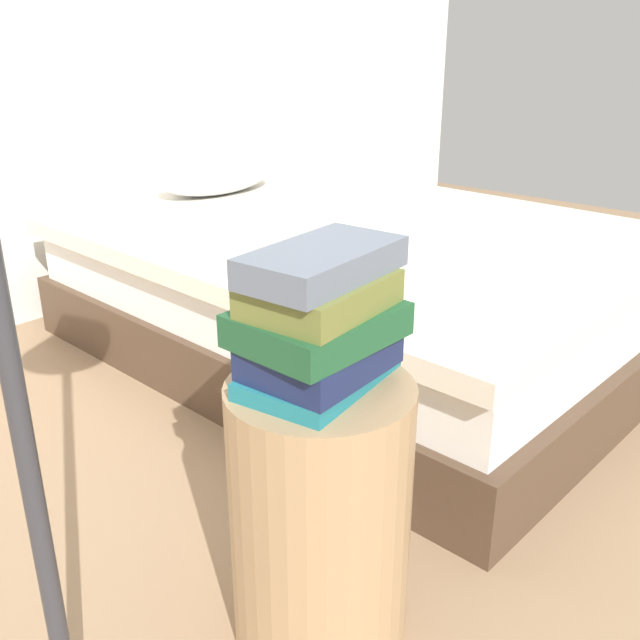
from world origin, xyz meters
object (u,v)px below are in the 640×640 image
object	(u,v)px
book_forest	(318,324)
book_navy	(319,356)
book_slate	(323,262)
bed	(358,285)
book_teal	(319,374)
book_olive	(320,293)
side_table	(320,516)

from	to	relation	value
book_forest	book_navy	bearing A→B (deg)	-131.22
book_forest	book_slate	size ratio (longest dim) A/B	0.92
bed	book_teal	bearing A→B (deg)	-142.77
bed	book_teal	xyz separation A→B (m)	(-1.13, -0.80, 0.32)
book_forest	book_slate	xyz separation A→B (m)	(0.01, -0.00, 0.11)
book_forest	book_olive	xyz separation A→B (m)	(0.00, -0.00, 0.06)
book_teal	book_olive	distance (m)	0.15
bed	side_table	size ratio (longest dim) A/B	3.81
book_navy	book_slate	bearing A→B (deg)	-8.44
book_navy	book_slate	size ratio (longest dim) A/B	0.85
book_olive	bed	bearing A→B (deg)	30.47
bed	book_teal	size ratio (longest dim) A/B	7.46
book_navy	book_slate	distance (m)	0.16
book_forest	bed	bearing A→B (deg)	36.02
book_teal	book_navy	distance (m)	0.05
book_navy	book_forest	bearing A→B (deg)	44.36
bed	book_forest	xyz separation A→B (m)	(-1.14, -0.81, 0.42)
bed	book_navy	world-z (taller)	book_navy
bed	side_table	world-z (taller)	bed
book_teal	book_forest	world-z (taller)	book_forest
book_navy	side_table	bearing A→B (deg)	-25.64
bed	book_teal	distance (m)	1.42
side_table	book_forest	size ratio (longest dim) A/B	2.08
side_table	book_olive	distance (m)	0.44
side_table	book_teal	distance (m)	0.28
book_olive	book_slate	size ratio (longest dim) A/B	0.85
book_teal	book_olive	size ratio (longest dim) A/B	1.16
bed	book_forest	distance (m)	1.46
book_navy	book_olive	size ratio (longest dim) A/B	1.00
bed	book_olive	bearing A→B (deg)	-142.63
bed	side_table	xyz separation A→B (m)	(-1.14, -0.81, 0.04)
side_table	book_olive	size ratio (longest dim) A/B	2.26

